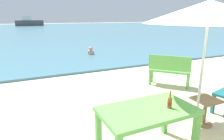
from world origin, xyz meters
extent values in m
cube|color=teal|center=(0.00, 30.00, 0.04)|extent=(120.00, 50.00, 0.08)
cube|color=#60B24C|center=(-1.37, 0.32, 0.73)|extent=(1.40, 0.80, 0.06)
cube|color=#60B24C|center=(-0.73, -0.02, 0.35)|extent=(0.08, 0.08, 0.70)
cube|color=#60B24C|center=(-2.01, 0.66, 0.35)|extent=(0.08, 0.08, 0.70)
cube|color=#60B24C|center=(-0.73, 0.66, 0.35)|extent=(0.08, 0.08, 0.70)
cylinder|color=brown|center=(-1.07, 0.21, 0.84)|extent=(0.06, 0.06, 0.16)
cone|color=brown|center=(-1.07, 0.21, 0.92)|extent=(0.06, 0.06, 0.03)
cylinder|color=brown|center=(-1.07, 0.21, 0.97)|extent=(0.03, 0.03, 0.09)
cylinder|color=red|center=(-1.07, 0.21, 0.83)|extent=(0.07, 0.07, 0.05)
cylinder|color=gold|center=(-1.07, 0.21, 1.02)|extent=(0.03, 0.03, 0.01)
cylinder|color=silver|center=(-0.18, 0.47, 1.15)|extent=(0.04, 0.04, 2.30)
cone|color=white|center=(-0.18, 0.47, 2.12)|extent=(2.10, 2.10, 0.36)
cube|color=olive|center=(0.15, 0.55, 0.52)|extent=(0.44, 0.44, 0.04)
cylinder|color=olive|center=(0.15, 0.55, 0.25)|extent=(0.07, 0.07, 0.50)
cylinder|color=olive|center=(0.15, 0.55, 0.01)|extent=(0.32, 0.32, 0.03)
cube|color=#196066|center=(0.71, 0.81, 0.21)|extent=(0.06, 0.06, 0.42)
cube|color=#60B24C|center=(1.06, 2.65, 0.45)|extent=(1.08, 1.13, 0.05)
cube|color=#60B24C|center=(0.95, 2.54, 0.73)|extent=(0.84, 0.91, 0.44)
cube|color=#60B24C|center=(1.54, 2.34, 0.21)|extent=(0.06, 0.06, 0.42)
cube|color=#60B24C|center=(0.79, 3.15, 0.21)|extent=(0.06, 0.06, 0.42)
cube|color=#60B24C|center=(1.33, 2.15, 0.21)|extent=(0.06, 0.06, 0.42)
cube|color=#60B24C|center=(0.59, 2.96, 0.21)|extent=(0.06, 0.06, 0.42)
cylinder|color=tan|center=(0.47, 8.12, 0.18)|extent=(0.34, 0.34, 0.20)
sphere|color=tan|center=(0.47, 8.12, 0.39)|extent=(0.21, 0.21, 0.21)
cube|color=#4C4C4C|center=(-0.48, 44.11, 0.64)|extent=(5.49, 1.50, 1.12)
cube|color=silver|center=(-0.97, 44.11, 1.64)|extent=(1.75, 1.12, 0.87)
camera|label=1|loc=(-2.96, -1.85, 2.06)|focal=31.93mm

